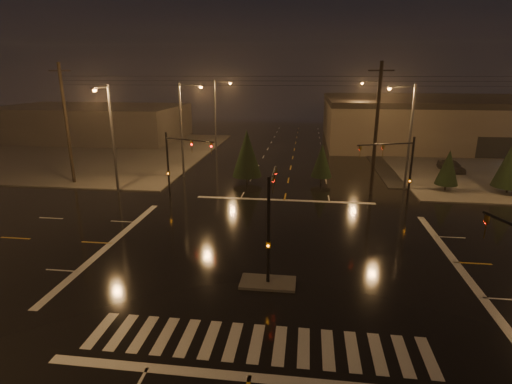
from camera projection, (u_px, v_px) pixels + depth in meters
The scene contains 22 objects.
ground at pixel (274, 252), 25.45m from camera, with size 140.00×140.00×0.00m, color black.
sidewalk_nw at pixel (85, 152), 57.61m from camera, with size 36.00×36.00×0.12m, color #4C4A44.
median_island at pixel (268, 283), 21.63m from camera, with size 3.00×1.60×0.15m, color #4C4A44.
crosswalk at pixel (256, 343), 16.90m from camera, with size 15.00×2.60×0.01m, color beige.
stop_bar_near at pixel (249, 377), 15.00m from camera, with size 16.00×0.50×0.01m, color beige.
stop_bar_far at pixel (284, 200), 35.90m from camera, with size 16.00×0.50×0.01m, color beige.
commercial_block at pixel (93, 122), 68.84m from camera, with size 30.00×18.00×5.60m, color #423D3A.
signal_mast_median at pixel (270, 213), 21.46m from camera, with size 0.25×4.59×6.00m.
signal_mast_ne at pixel (400, 164), 32.84m from camera, with size 4.84×1.86×6.00m.
signal_mast_nw at pixel (177, 158), 35.16m from camera, with size 4.84×1.86×6.00m.
streetlight_1 at pixel (184, 124), 42.26m from camera, with size 2.77×0.32×10.00m.
streetlight_2 at pixel (217, 110), 57.47m from camera, with size 2.77×0.32×10.00m.
streetlight_3 at pixel (407, 130), 37.63m from camera, with size 2.77×0.32×10.00m.
streetlight_4 at pixel (374, 111), 56.64m from camera, with size 2.77×0.32×10.00m.
streetlight_5 at pixel (111, 132), 36.37m from camera, with size 0.32×2.77×10.00m.
utility_pole_0 at pixel (67, 124), 39.69m from camera, with size 2.20×0.32×12.00m.
utility_pole_1 at pixel (376, 129), 36.03m from camera, with size 2.20×0.32×12.00m.
conifer_0 at pixel (448, 167), 37.95m from camera, with size 2.13×2.13×4.03m.
conifer_1 at pixel (512, 162), 36.97m from camera, with size 3.00×3.00×5.39m.
conifer_3 at pixel (247, 153), 40.87m from camera, with size 3.05×3.05×5.47m.
conifer_4 at pixel (322, 161), 40.77m from camera, with size 2.15×2.15×4.06m.
car_parked at pixel (451, 166), 45.91m from camera, with size 1.68×4.17×1.42m, color black.
Camera 1 is at (1.82, -23.24, 10.98)m, focal length 28.00 mm.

